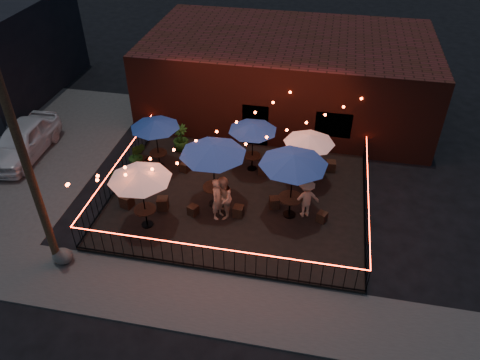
% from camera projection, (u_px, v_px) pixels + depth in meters
% --- Properties ---
extents(ground, '(110.00, 110.00, 0.00)m').
position_uv_depth(ground, '(227.00, 233.00, 17.42)').
color(ground, black).
rests_on(ground, ground).
extents(patio, '(10.00, 8.00, 0.15)m').
position_uv_depth(patio, '(238.00, 198.00, 18.95)').
color(patio, black).
rests_on(patio, ground).
extents(sidewalk, '(18.00, 2.50, 0.05)m').
position_uv_depth(sidewalk, '(205.00, 301.00, 14.86)').
color(sidewalk, '#3D3A38').
rests_on(sidewalk, ground).
extents(parking_lot, '(11.00, 12.00, 0.02)m').
position_uv_depth(parking_lot, '(2.00, 142.00, 22.45)').
color(parking_lot, '#3D3A38').
rests_on(parking_lot, ground).
extents(brick_building, '(14.00, 8.00, 4.00)m').
position_uv_depth(brick_building, '(288.00, 75.00, 23.91)').
color(brick_building, '#3A170F').
rests_on(brick_building, ground).
extents(utility_pole, '(0.26, 0.26, 8.00)m').
position_uv_depth(utility_pole, '(28.00, 168.00, 13.84)').
color(utility_pole, '#311E14').
rests_on(utility_pole, ground).
extents(fence_front, '(10.00, 0.04, 1.04)m').
position_uv_depth(fence_front, '(213.00, 259.00, 15.45)').
color(fence_front, black).
rests_on(fence_front, patio).
extents(fence_left, '(0.04, 8.00, 1.04)m').
position_uv_depth(fence_left, '(120.00, 172.00, 19.38)').
color(fence_left, black).
rests_on(fence_left, patio).
extents(fence_right, '(0.04, 8.00, 1.04)m').
position_uv_depth(fence_right, '(366.00, 202.00, 17.81)').
color(fence_right, black).
rests_on(fence_right, patio).
extents(festoon_lights, '(10.02, 8.72, 1.32)m').
position_uv_depth(festoon_lights, '(209.00, 149.00, 17.41)').
color(festoon_lights, '#FF4018').
rests_on(festoon_lights, ground).
extents(cafe_table_0, '(2.83, 2.83, 2.50)m').
position_uv_depth(cafe_table_0, '(140.00, 176.00, 16.19)').
color(cafe_table_0, black).
rests_on(cafe_table_0, patio).
extents(cafe_table_1, '(2.26, 2.26, 2.30)m').
position_uv_depth(cafe_table_1, '(155.00, 125.00, 19.37)').
color(cafe_table_1, black).
rests_on(cafe_table_1, patio).
extents(cafe_table_2, '(3.22, 3.22, 2.77)m').
position_uv_depth(cafe_table_2, '(213.00, 150.00, 17.03)').
color(cafe_table_2, black).
rests_on(cafe_table_2, patio).
extents(cafe_table_3, '(2.73, 2.73, 2.27)m').
position_uv_depth(cafe_table_3, '(253.00, 128.00, 19.22)').
color(cafe_table_3, black).
rests_on(cafe_table_3, patio).
extents(cafe_table_4, '(3.01, 3.01, 2.77)m').
position_uv_depth(cafe_table_4, '(294.00, 161.00, 16.50)').
color(cafe_table_4, black).
rests_on(cafe_table_4, patio).
extents(cafe_table_5, '(2.08, 2.08, 2.27)m').
position_uv_depth(cafe_table_5, '(309.00, 140.00, 18.47)').
color(cafe_table_5, black).
rests_on(cafe_table_5, patio).
extents(bistro_chair_0, '(0.53, 0.53, 0.51)m').
position_uv_depth(bistro_chair_0, '(127.00, 201.00, 18.28)').
color(bistro_chair_0, black).
rests_on(bistro_chair_0, patio).
extents(bistro_chair_1, '(0.49, 0.49, 0.49)m').
position_uv_depth(bistro_chair_1, '(163.00, 203.00, 18.18)').
color(bistro_chair_1, black).
rests_on(bistro_chair_1, patio).
extents(bistro_chair_2, '(0.46, 0.46, 0.46)m').
position_uv_depth(bistro_chair_2, '(143.00, 162.00, 20.49)').
color(bistro_chair_2, black).
rests_on(bistro_chair_2, patio).
extents(bistro_chair_3, '(0.44, 0.44, 0.41)m').
position_uv_depth(bistro_chair_3, '(185.00, 167.00, 20.21)').
color(bistro_chair_3, black).
rests_on(bistro_chair_3, patio).
extents(bistro_chair_4, '(0.45, 0.45, 0.40)m').
position_uv_depth(bistro_chair_4, '(193.00, 210.00, 17.92)').
color(bistro_chair_4, black).
rests_on(bistro_chair_4, patio).
extents(bistro_chair_5, '(0.40, 0.40, 0.44)m').
position_uv_depth(bistro_chair_5, '(238.00, 211.00, 17.84)').
color(bistro_chair_5, black).
rests_on(bistro_chair_5, patio).
extents(bistro_chair_6, '(0.50, 0.50, 0.48)m').
position_uv_depth(bistro_chair_6, '(226.00, 162.00, 20.43)').
color(bistro_chair_6, black).
rests_on(bistro_chair_6, patio).
extents(bistro_chair_7, '(0.43, 0.43, 0.45)m').
position_uv_depth(bistro_chair_7, '(264.00, 169.00, 20.03)').
color(bistro_chair_7, black).
rests_on(bistro_chair_7, patio).
extents(bistro_chair_8, '(0.45, 0.45, 0.44)m').
position_uv_depth(bistro_chair_8, '(274.00, 203.00, 18.26)').
color(bistro_chair_8, black).
rests_on(bistro_chair_8, patio).
extents(bistro_chair_9, '(0.44, 0.44, 0.40)m').
position_uv_depth(bistro_chair_9, '(322.00, 217.00, 17.61)').
color(bistro_chair_9, black).
rests_on(bistro_chair_9, patio).
extents(bistro_chair_10, '(0.43, 0.43, 0.41)m').
position_uv_depth(bistro_chair_10, '(316.00, 171.00, 19.97)').
color(bistro_chair_10, black).
rests_on(bistro_chair_10, patio).
extents(bistro_chair_11, '(0.42, 0.42, 0.46)m').
position_uv_depth(bistro_chair_11, '(331.00, 166.00, 20.22)').
color(bistro_chair_11, black).
rests_on(bistro_chair_11, patio).
extents(patron_a, '(0.63, 0.74, 1.73)m').
position_uv_depth(patron_a, '(218.00, 199.00, 17.42)').
color(patron_a, '#CAAB8B').
rests_on(patron_a, patio).
extents(patron_b, '(0.87, 1.01, 1.79)m').
position_uv_depth(patron_b, '(223.00, 198.00, 17.41)').
color(patron_b, tan).
rests_on(patron_b, patio).
extents(patron_c, '(1.21, 0.97, 1.64)m').
position_uv_depth(patron_c, '(306.00, 198.00, 17.52)').
color(patron_c, tan).
rests_on(patron_c, patio).
extents(potted_shrub_a, '(1.26, 1.15, 1.22)m').
position_uv_depth(potted_shrub_a, '(124.00, 179.00, 18.86)').
color(potted_shrub_a, '#163C0E').
rests_on(potted_shrub_a, patio).
extents(potted_shrub_b, '(0.88, 0.77, 1.40)m').
position_uv_depth(potted_shrub_b, '(137.00, 156.00, 20.01)').
color(potted_shrub_b, '#133B10').
rests_on(potted_shrub_b, patio).
extents(potted_shrub_c, '(0.87, 0.87, 1.26)m').
position_uv_depth(potted_shrub_c, '(181.00, 138.00, 21.31)').
color(potted_shrub_c, '#123C10').
rests_on(potted_shrub_c, patio).
extents(cooler, '(0.67, 0.53, 0.80)m').
position_uv_depth(cooler, '(129.00, 185.00, 18.85)').
color(cooler, blue).
rests_on(cooler, patio).
extents(boulder, '(1.01, 0.94, 0.63)m').
position_uv_depth(boulder, '(63.00, 256.00, 16.04)').
color(boulder, '#454641').
rests_on(boulder, ground).
extents(car_white, '(2.05, 4.65, 1.55)m').
position_uv_depth(car_white, '(23.00, 141.00, 21.13)').
color(car_white, silver).
rests_on(car_white, ground).
extents(car_silver, '(1.63, 4.45, 1.46)m').
position_uv_depth(car_silver, '(16.00, 101.00, 24.35)').
color(car_silver, gray).
rests_on(car_silver, ground).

